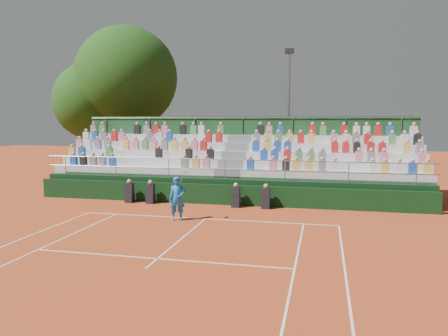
% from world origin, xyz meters
% --- Properties ---
extents(ground, '(90.00, 90.00, 0.00)m').
position_xyz_m(ground, '(0.00, 0.00, 0.00)').
color(ground, '#B2441D').
rests_on(ground, ground).
extents(courtside_wall, '(20.00, 0.15, 1.00)m').
position_xyz_m(courtside_wall, '(0.00, 3.20, 0.50)').
color(courtside_wall, black).
rests_on(courtside_wall, ground).
extents(line_officials, '(7.37, 0.40, 1.19)m').
position_xyz_m(line_officials, '(-1.36, 2.75, 0.48)').
color(line_officials, black).
rests_on(line_officials, ground).
extents(grandstand, '(20.00, 5.20, 4.40)m').
position_xyz_m(grandstand, '(0.01, 6.44, 1.09)').
color(grandstand, black).
rests_on(grandstand, ground).
extents(tennis_player, '(0.92, 0.63, 2.22)m').
position_xyz_m(tennis_player, '(-1.09, -0.49, 0.92)').
color(tennis_player, blue).
rests_on(tennis_player, ground).
extents(tree_west, '(5.94, 5.94, 8.59)m').
position_xyz_m(tree_west, '(-12.56, 13.12, 5.61)').
color(tree_west, '#341E13').
rests_on(tree_west, ground).
extents(tree_east, '(7.70, 7.70, 11.21)m').
position_xyz_m(tree_east, '(-9.89, 13.49, 7.35)').
color(tree_east, '#341E13').
rests_on(tree_east, ground).
extents(floodlight_mast, '(0.60, 0.25, 9.02)m').
position_xyz_m(floodlight_mast, '(2.39, 13.07, 5.20)').
color(floodlight_mast, gray).
rests_on(floodlight_mast, ground).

